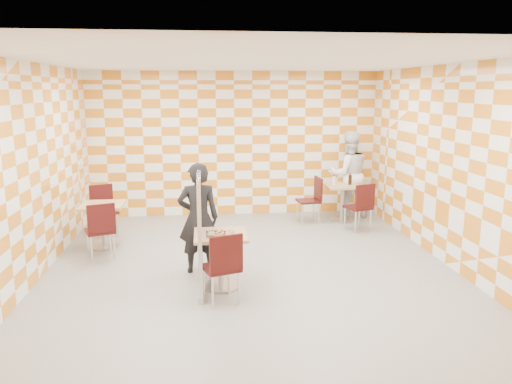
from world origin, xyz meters
TOP-DOWN VIEW (x-y plane):
  - room_shell at (0.00, 0.54)m, footprint 7.00×7.00m
  - main_table at (-0.45, -0.55)m, footprint 0.70×0.70m
  - second_table at (2.12, 2.67)m, footprint 0.70×0.70m
  - empty_table at (-2.36, 1.42)m, footprint 0.70×0.70m
  - chair_main_front at (-0.44, -1.12)m, footprint 0.53×0.54m
  - chair_second_front at (2.25, 1.86)m, footprint 0.54×0.54m
  - chair_second_side at (1.50, 2.59)m, footprint 0.47×0.46m
  - chair_empty_near at (-2.26, 0.74)m, footprint 0.54×0.55m
  - chair_empty_far at (-2.49, 2.17)m, footprint 0.56×0.56m
  - partition at (-0.72, -0.42)m, footprint 0.08×1.38m
  - man_dark at (-0.75, 0.09)m, footprint 0.60×0.40m
  - man_white at (2.35, 3.05)m, footprint 0.91×0.73m
  - pizza_on_foil at (-0.45, -0.56)m, footprint 0.40×0.40m
  - sport_bottle at (1.95, 2.74)m, footprint 0.06×0.06m
  - soda_bottle at (2.26, 2.67)m, footprint 0.07×0.07m

SIDE VIEW (x-z plane):
  - main_table at x=-0.45m, z-range 0.13..0.88m
  - second_table at x=2.12m, z-range 0.13..0.88m
  - empty_table at x=-2.36m, z-range 0.13..0.88m
  - chair_main_front at x=-0.44m, z-range 0.08..1.01m
  - chair_second_front at x=2.25m, z-range 0.08..1.01m
  - chair_second_side at x=1.50m, z-range 0.08..1.01m
  - chair_empty_near at x=-2.26m, z-range 0.08..1.01m
  - chair_empty_far at x=-2.49m, z-range 0.08..1.01m
  - pizza_on_foil at x=-0.45m, z-range 0.74..0.79m
  - partition at x=-0.72m, z-range 0.02..1.57m
  - man_dark at x=-0.75m, z-range 0.00..1.62m
  - sport_bottle at x=1.95m, z-range 0.74..0.94m
  - soda_bottle at x=2.26m, z-range 0.74..0.97m
  - man_white at x=2.35m, z-range 0.00..1.80m
  - room_shell at x=0.00m, z-range -2.00..5.00m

